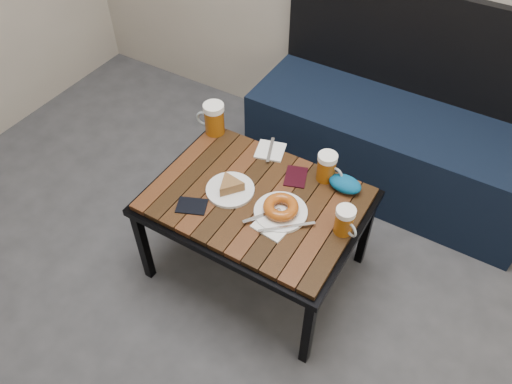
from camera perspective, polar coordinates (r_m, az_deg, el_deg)
The scene contains 12 objects.
bench at distance 2.59m, azimuth 15.35°, elevation 5.64°, with size 1.40×0.50×0.95m.
cafe_table at distance 1.98m, azimuth 0.00°, elevation -1.43°, with size 0.84×0.62×0.47m.
beer_mug_left at distance 2.20m, azimuth -4.86°, elevation 8.37°, with size 0.14×0.10×0.15m.
beer_mug_centre at distance 2.00m, azimuth 8.12°, elevation 2.83°, with size 0.12×0.08×0.13m.
beer_mug_right at distance 1.82m, azimuth 10.10°, elevation -3.28°, with size 0.11×0.09×0.12m.
plate_pie at distance 1.96m, azimuth -2.98°, elevation 0.56°, with size 0.19×0.19×0.05m.
plate_bagel at distance 1.88m, azimuth 2.84°, elevation -1.99°, with size 0.24×0.24×0.06m.
napkin_left at distance 2.14m, azimuth 1.65°, elevation 4.75°, with size 0.15×0.15×0.01m.
napkin_right at distance 1.85m, azimuth 1.85°, elevation -3.87°, with size 0.14×0.12×0.01m.
passport_navy at distance 1.93m, azimuth -7.35°, elevation -1.58°, with size 0.08×0.11×0.01m, color black.
passport_burgundy at distance 2.03m, azimuth 4.57°, elevation 1.76°, with size 0.09×0.12×0.01m, color black.
knit_pouch at distance 1.99m, azimuth 10.14°, elevation 0.91°, with size 0.13×0.09×0.06m, color navy.
Camera 1 is at (0.46, -0.21, 1.90)m, focal length 35.00 mm.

